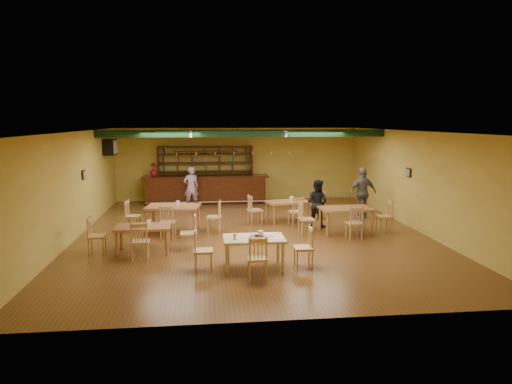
{
  "coord_description": "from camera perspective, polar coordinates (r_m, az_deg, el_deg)",
  "views": [
    {
      "loc": [
        -1.34,
        -13.18,
        3.31
      ],
      "look_at": [
        0.19,
        0.6,
        1.15
      ],
      "focal_mm": 32.3,
      "sensor_mm": 36.0,
      "label": 1
    }
  ],
  "objects": [
    {
      "name": "track_rail_left",
      "position": [
        16.59,
        -7.97,
        7.49
      ],
      "size": [
        0.05,
        2.5,
        0.05
      ],
      "primitive_type": "cube",
      "color": "silver",
      "rests_on": "ceiling"
    },
    {
      "name": "bar_counter",
      "position": [
        18.54,
        -6.2,
        0.29
      ],
      "size": [
        4.99,
        0.85,
        1.13
      ],
      "primitive_type": "cube",
      "color": "black",
      "rests_on": "ground"
    },
    {
      "name": "patron_right_a",
      "position": [
        14.57,
        7.57,
        -1.36
      ],
      "size": [
        0.92,
        0.9,
        1.49
      ],
      "primitive_type": "imported",
      "rotation": [
        0.0,
        0.0,
        2.44
      ],
      "color": "black",
      "rests_on": "ground"
    },
    {
      "name": "near_table",
      "position": [
        10.42,
        -0.26,
        -7.58
      ],
      "size": [
        1.37,
        0.88,
        0.73
      ],
      "primitive_type": "cube",
      "rotation": [
        0.0,
        0.0,
        -0.01
      ],
      "color": "beige",
      "rests_on": "ground"
    },
    {
      "name": "pizza_server",
      "position": [
        10.39,
        1.05,
        -5.45
      ],
      "size": [
        0.32,
        0.11,
        0.0
      ],
      "primitive_type": "cube",
      "rotation": [
        0.0,
        0.0,
        -0.05
      ],
      "color": "silver",
      "rests_on": "pizza_tray"
    },
    {
      "name": "patron_right_b",
      "position": [
        16.1,
        13.06,
        -0.12
      ],
      "size": [
        1.07,
        0.59,
        1.73
      ],
      "primitive_type": "imported",
      "rotation": [
        0.0,
        0.0,
        3.32
      ],
      "color": "slate",
      "rests_on": "ground"
    },
    {
      "name": "floor",
      "position": [
        13.66,
        -0.5,
        -5.17
      ],
      "size": [
        12.0,
        12.0,
        0.0
      ],
      "primitive_type": "plane",
      "color": "brown",
      "rests_on": "ground"
    },
    {
      "name": "dining_table_d",
      "position": [
        13.94,
        11.03,
        -3.45
      ],
      "size": [
        1.55,
        0.97,
        0.76
      ],
      "primitive_type": "cube",
      "rotation": [
        0.0,
        0.0,
        0.04
      ],
      "color": "#996236",
      "rests_on": "ground"
    },
    {
      "name": "patron_bar",
      "position": [
        17.7,
        -8.03,
        0.58
      ],
      "size": [
        0.64,
        0.49,
        1.58
      ],
      "primitive_type": "imported",
      "rotation": [
        0.0,
        0.0,
        3.34
      ],
      "color": "#824596",
      "rests_on": "ground"
    },
    {
      "name": "back_bar_hutch",
      "position": [
        19.09,
        -6.23,
        2.28
      ],
      "size": [
        3.86,
        0.4,
        2.28
      ],
      "primitive_type": "cube",
      "color": "black",
      "rests_on": "ground"
    },
    {
      "name": "pizza_tray",
      "position": [
        10.33,
        0.28,
        -5.59
      ],
      "size": [
        0.43,
        0.43,
        0.01
      ],
      "primitive_type": "cylinder",
      "rotation": [
        0.0,
        0.0,
        -0.08
      ],
      "color": "silver",
      "rests_on": "near_table"
    },
    {
      "name": "dining_table_a",
      "position": [
        14.07,
        -10.2,
        -3.26
      ],
      "size": [
        1.69,
        1.16,
        0.78
      ],
      "primitive_type": "cube",
      "rotation": [
        0.0,
        0.0,
        -0.15
      ],
      "color": "#996236",
      "rests_on": "ground"
    },
    {
      "name": "napkin_stack",
      "position": [
        10.54,
        1.47,
        -5.25
      ],
      "size": [
        0.22,
        0.18,
        0.03
      ],
      "primitive_type": "cube",
      "rotation": [
        0.0,
        0.0,
        -0.18
      ],
      "color": "white",
      "rests_on": "near_table"
    },
    {
      "name": "dining_table_c",
      "position": [
        12.04,
        -13.77,
        -5.68
      ],
      "size": [
        1.39,
        0.85,
        0.69
      ],
      "primitive_type": "cube",
      "rotation": [
        0.0,
        0.0,
        0.02
      ],
      "color": "#996236",
      "rests_on": "ground"
    },
    {
      "name": "track_rail_right",
      "position": [
        16.81,
        3.09,
        7.58
      ],
      "size": [
        0.05,
        2.5,
        0.05
      ],
      "primitive_type": "cube",
      "color": "silver",
      "rests_on": "ceiling"
    },
    {
      "name": "side_plate",
      "position": [
        10.2,
        2.86,
        -5.79
      ],
      "size": [
        0.22,
        0.22,
        0.01
      ],
      "primitive_type": "cylinder",
      "rotation": [
        0.0,
        0.0,
        -0.01
      ],
      "color": "white",
      "rests_on": "near_table"
    },
    {
      "name": "picture_left",
      "position": [
        14.73,
        -20.56,
        2.01
      ],
      "size": [
        0.04,
        0.34,
        0.28
      ],
      "primitive_type": "cube",
      "color": "black",
      "rests_on": "wall_left"
    },
    {
      "name": "parmesan_shaker",
      "position": [
        10.13,
        -2.64,
        -5.61
      ],
      "size": [
        0.07,
        0.07,
        0.11
      ],
      "primitive_type": "cylinder",
      "rotation": [
        0.0,
        0.0,
        -0.01
      ],
      "color": "#EAE5C6",
      "rests_on": "near_table"
    },
    {
      "name": "ceiling_beam",
      "position": [
        16.04,
        -1.54,
        7.28
      ],
      "size": [
        10.0,
        0.3,
        0.25
      ],
      "primitive_type": "cube",
      "color": "black",
      "rests_on": "ceiling"
    },
    {
      "name": "ac_unit",
      "position": [
        17.75,
        -17.63,
        5.34
      ],
      "size": [
        0.34,
        0.7,
        0.48
      ],
      "primitive_type": "cube",
      "color": "silver",
      "rests_on": "wall_left"
    },
    {
      "name": "dining_table_b",
      "position": [
        15.25,
        3.9,
        -2.39
      ],
      "size": [
        1.52,
        1.12,
        0.69
      ],
      "primitive_type": "cube",
      "rotation": [
        0.0,
        0.0,
        0.23
      ],
      "color": "#996236",
      "rests_on": "ground"
    },
    {
      "name": "poinsettia",
      "position": [
        18.54,
        -12.58,
        2.71
      ],
      "size": [
        0.38,
        0.38,
        0.52
      ],
      "primitive_type": "imported",
      "rotation": [
        0.0,
        0.0,
        0.35
      ],
      "color": "maroon",
      "rests_on": "bar_counter"
    },
    {
      "name": "picture_right",
      "position": [
        15.15,
        18.35,
        2.3
      ],
      "size": [
        0.04,
        0.34,
        0.28
      ],
      "primitive_type": "cube",
      "color": "black",
      "rests_on": "wall_right"
    }
  ]
}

